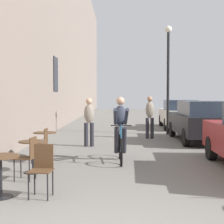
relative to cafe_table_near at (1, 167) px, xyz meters
name	(u,v)px	position (x,y,z in m)	size (l,w,h in m)	color
building_facade_left	(52,2)	(-1.35, 11.90, 6.05)	(0.54, 68.00, 13.13)	gray
cafe_table_near	(1,167)	(0.00, 0.00, 0.00)	(0.64, 0.64, 0.72)	black
cafe_chair_near_toward_street	(42,167)	(0.69, 0.08, 0.00)	(0.41, 0.41, 0.89)	black
cafe_table_mid	(33,150)	(0.08, 1.89, 0.00)	(0.64, 0.64, 0.72)	black
cafe_chair_mid_toward_street	(28,155)	(0.16, 1.20, 0.00)	(0.43, 0.43, 0.89)	black
cafe_table_far	(45,139)	(-0.05, 3.78, 0.00)	(0.64, 0.64, 0.72)	black
cafe_chair_far_toward_street	(42,143)	(0.03, 3.08, 0.00)	(0.40, 0.40, 0.89)	black
cyclist_on_bicycle	(120,131)	(2.07, 3.33, 0.29)	(0.52, 1.76, 1.74)	black
pedestrian_near	(89,119)	(1.01, 5.96, 0.42)	(0.37, 0.28, 1.67)	#26262D
pedestrian_mid	(150,115)	(3.32, 8.25, 0.45)	(0.36, 0.27, 1.73)	#26262D
street_lamp	(168,66)	(4.28, 9.78, 2.59)	(0.32, 0.32, 4.90)	black
parked_car_second	(201,120)	(5.18, 7.34, 0.28)	(1.85, 4.37, 1.55)	black
parked_car_third	(179,114)	(5.32, 12.77, 0.27)	(1.96, 4.38, 1.53)	beige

